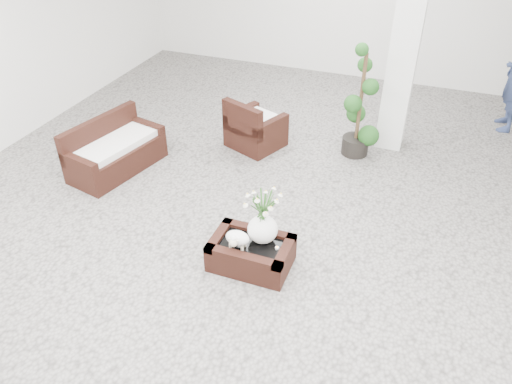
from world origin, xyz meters
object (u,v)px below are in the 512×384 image
(coffee_table, at_px, (251,254))
(topiary, at_px, (361,103))
(loveseat, at_px, (115,147))
(armchair, at_px, (256,123))

(coffee_table, relative_size, topiary, 0.52)
(coffee_table, xyz_separation_m, loveseat, (-2.60, 1.23, 0.22))
(armchair, bearing_deg, loveseat, 62.58)
(armchair, height_order, topiary, topiary)
(coffee_table, xyz_separation_m, topiary, (0.59, 2.95, 0.70))
(armchair, bearing_deg, topiary, -146.28)
(loveseat, height_order, topiary, topiary)
(armchair, height_order, loveseat, armchair)
(armchair, relative_size, topiary, 0.47)
(coffee_table, bearing_deg, armchair, 109.72)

